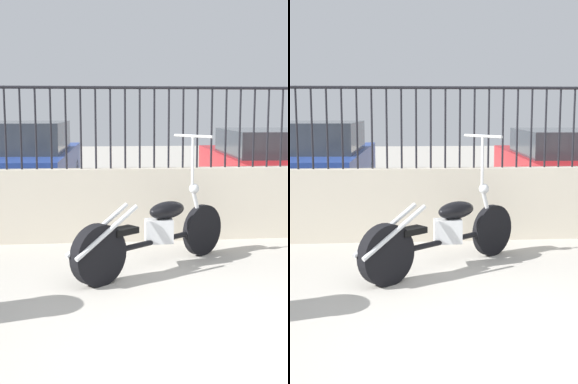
{
  "view_description": "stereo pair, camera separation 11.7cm",
  "coord_description": "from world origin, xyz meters",
  "views": [
    {
      "loc": [
        -0.94,
        -3.37,
        1.61
      ],
      "look_at": [
        -0.36,
        2.46,
        0.7
      ],
      "focal_mm": 50.0,
      "sensor_mm": 36.0,
      "label": 1
    },
    {
      "loc": [
        -0.83,
        -3.38,
        1.61
      ],
      "look_at": [
        -0.36,
        2.46,
        0.7
      ],
      "focal_mm": 50.0,
      "sensor_mm": 36.0,
      "label": 2
    }
  ],
  "objects": [
    {
      "name": "car_blue",
      "position": [
        -2.14,
        5.87,
        0.7
      ],
      "size": [
        1.93,
        4.41,
        1.4
      ],
      "rotation": [
        0.0,
        0.0,
        1.52
      ],
      "color": "black",
      "rests_on": "ground_plane"
    },
    {
      "name": "ground_plane",
      "position": [
        0.0,
        0.0,
        0.0
      ],
      "size": [
        40.0,
        40.0,
        0.0
      ],
      "primitive_type": "plane",
      "color": "#ADA89E"
    },
    {
      "name": "low_wall",
      "position": [
        0.0,
        3.09,
        0.45
      ],
      "size": [
        9.37,
        0.18,
        0.9
      ],
      "color": "beige",
      "rests_on": "ground_plane"
    },
    {
      "name": "car_red",
      "position": [
        2.12,
        5.57,
        0.65
      ],
      "size": [
        1.91,
        4.44,
        1.27
      ],
      "rotation": [
        0.0,
        0.0,
        1.53
      ],
      "color": "black",
      "rests_on": "ground_plane"
    },
    {
      "name": "fence_railing",
      "position": [
        -0.0,
        3.09,
        1.52
      ],
      "size": [
        9.37,
        0.04,
        0.98
      ],
      "color": "black",
      "rests_on": "low_wall"
    },
    {
      "name": "motorcycle_black",
      "position": [
        -0.38,
        1.81,
        0.37
      ],
      "size": [
        1.72,
        1.4,
        1.35
      ],
      "rotation": [
        0.0,
        0.0,
        0.67
      ],
      "color": "black",
      "rests_on": "ground_plane"
    }
  ]
}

